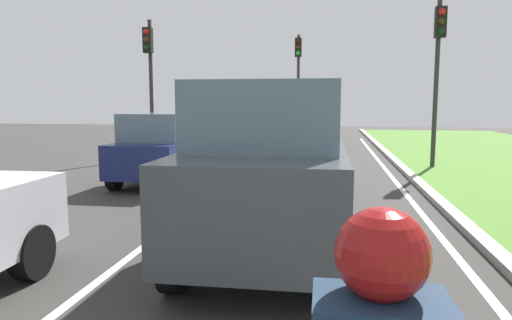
{
  "coord_description": "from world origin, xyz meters",
  "views": [
    {
      "loc": [
        1.91,
        3.12,
        2.04
      ],
      "look_at": [
        0.83,
        9.79,
        1.2
      ],
      "focal_mm": 32.39,
      "sensor_mm": 36.0,
      "label": 1
    }
  ],
  "objects_px": {
    "traffic_light_overhead_left": "(149,66)",
    "traffic_light_far_median": "(298,70)",
    "car_suv_ahead": "(272,168)",
    "traffic_light_near_right": "(438,55)",
    "car_hatchback_far": "(163,148)"
  },
  "relations": [
    {
      "from": "traffic_light_overhead_left",
      "to": "traffic_light_far_median",
      "type": "xyz_separation_m",
      "value": [
        4.93,
        6.83,
        0.26
      ]
    },
    {
      "from": "traffic_light_overhead_left",
      "to": "traffic_light_far_median",
      "type": "bearing_deg",
      "value": 54.15
    },
    {
      "from": "car_suv_ahead",
      "to": "traffic_light_overhead_left",
      "type": "relative_size",
      "value": 0.9
    },
    {
      "from": "traffic_light_overhead_left",
      "to": "car_hatchback_far",
      "type": "bearing_deg",
      "value": -65.15
    },
    {
      "from": "car_suv_ahead",
      "to": "traffic_light_overhead_left",
      "type": "height_order",
      "value": "traffic_light_overhead_left"
    },
    {
      "from": "traffic_light_near_right",
      "to": "traffic_light_far_median",
      "type": "xyz_separation_m",
      "value": [
        -4.8,
        8.21,
        0.17
      ]
    },
    {
      "from": "traffic_light_near_right",
      "to": "traffic_light_overhead_left",
      "type": "xyz_separation_m",
      "value": [
        -9.73,
        1.39,
        -0.09
      ]
    },
    {
      "from": "car_suv_ahead",
      "to": "car_hatchback_far",
      "type": "bearing_deg",
      "value": 123.52
    },
    {
      "from": "car_hatchback_far",
      "to": "traffic_light_near_right",
      "type": "bearing_deg",
      "value": 26.39
    },
    {
      "from": "car_suv_ahead",
      "to": "traffic_light_overhead_left",
      "type": "distance_m",
      "value": 11.9
    },
    {
      "from": "car_suv_ahead",
      "to": "traffic_light_far_median",
      "type": "xyz_separation_m",
      "value": [
        -0.87,
        16.98,
        2.47
      ]
    },
    {
      "from": "car_suv_ahead",
      "to": "traffic_light_near_right",
      "type": "bearing_deg",
      "value": 65.19
    },
    {
      "from": "traffic_light_overhead_left",
      "to": "traffic_light_far_median",
      "type": "height_order",
      "value": "traffic_light_far_median"
    },
    {
      "from": "car_hatchback_far",
      "to": "traffic_light_near_right",
      "type": "relative_size",
      "value": 0.72
    },
    {
      "from": "car_hatchback_far",
      "to": "traffic_light_overhead_left",
      "type": "xyz_separation_m",
      "value": [
        -2.34,
        5.05,
        2.49
      ]
    }
  ]
}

